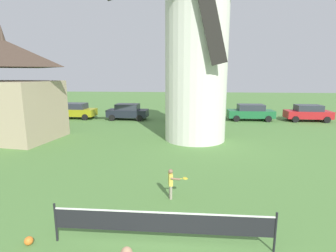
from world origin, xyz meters
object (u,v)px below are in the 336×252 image
Objects in this scene: stray_ball at (29,241)px; parked_car_green at (251,112)px; tennis_net at (162,222)px; parked_car_black at (128,112)px; chapel at (8,92)px; windmill at (197,36)px; parked_car_red at (308,113)px; parked_car_mustard at (75,111)px; parked_car_silver at (192,112)px; player_far at (171,182)px.

parked_car_green is (10.21, 19.86, 0.69)m from stray_ball.
parked_car_black is (-5.35, 19.07, 0.12)m from tennis_net.
parked_car_black is at bearing 53.06° from chapel.
windmill is 3.73× the size of parked_car_red.
chapel reaches higher than parked_car_black.
parked_car_red is at bearing 0.84° from parked_car_mustard.
tennis_net is 18.98m from parked_car_silver.
parked_car_black is at bearing 178.99° from parked_car_silver.
player_far is 18.13m from parked_car_green.
tennis_net is at bearing -60.69° from parked_car_mustard.
chapel reaches higher than stray_ball.
parked_car_red is (10.92, 7.96, -6.03)m from windmill.
parked_car_mustard is 8.88m from chapel.
parked_car_green and parked_car_red have the same top height.
windmill is 3.60× the size of parked_car_silver.
parked_car_silver is 0.56× the size of chapel.
parked_car_silver is at bearing 76.84° from stray_ball.
parked_car_green is at bearing 62.79° from stray_ball.
parked_car_red is at bearing 54.70° from player_far.
tennis_net is (-1.09, -11.66, -6.16)m from windmill.
tennis_net is 1.34× the size of parked_car_green.
parked_car_green is at bearing 71.29° from tennis_net.
player_far is 20.69m from parked_car_red.
stray_ball is 0.06× the size of parked_car_red.
parked_car_black is 0.91× the size of parked_car_green.
chapel reaches higher than parked_car_silver.
parked_car_mustard is 17.48m from parked_car_green.
windmill is 11.53m from parked_car_black.
parked_car_silver and parked_car_red have the same top height.
windmill is 3.87× the size of parked_car_black.
parked_car_mustard is at bearing 178.40° from parked_car_silver.
parked_car_black reaches higher than tennis_net.
parked_car_green is (5.72, 0.67, 0.00)m from parked_car_silver.
parked_car_red is (15.58, 19.85, 0.69)m from stray_ball.
parked_car_red reaches higher than player_far.
chapel is at bearing -126.94° from parked_car_black.
parked_car_mustard and parked_car_green have the same top height.
parked_car_mustard and parked_car_black have the same top height.
parked_car_red is (11.95, 16.88, 0.17)m from player_far.
parked_car_black is (-1.79, 19.30, 0.69)m from stray_ball.
player_far is 14.39m from chapel.
windmill reaches higher than player_far.
tennis_net is at bearing 3.69° from stray_ball.
windmill is 14.43m from stray_ball.
stray_ball is 19.39m from parked_car_black.
windmill is 14.80m from parked_car_red.
stray_ball is at bearing -117.21° from parked_car_green.
windmill is at bearing -143.90° from parked_car_red.
parked_car_mustard reaches higher than tennis_net.
parked_car_black and parked_car_silver have the same top height.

